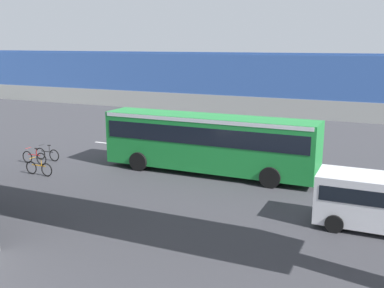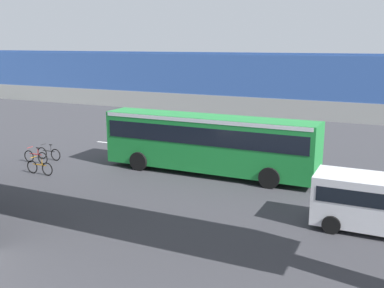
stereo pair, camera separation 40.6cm
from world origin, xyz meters
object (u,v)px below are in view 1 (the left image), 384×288
Objects in this scene: city_bus at (209,138)px; traffic_sign at (247,126)px; bicycle_red at (34,158)px; bicycle_black at (47,154)px; bicycle_orange at (39,168)px; parked_van at (383,200)px.

traffic_sign is at bearing -99.51° from city_bus.
bicycle_red is 12.79m from traffic_sign.
city_bus is 4.12× the size of traffic_sign.
bicycle_black is 12.20m from traffic_sign.
bicycle_orange is 12.37m from traffic_sign.
parked_van reaches higher than bicycle_orange.
bicycle_orange is 3.14m from bicycle_black.
bicycle_orange is at bearing -0.87° from parked_van.
city_bus is at bearing -27.07° from parked_van.
bicycle_orange is 2.52m from bicycle_red.
traffic_sign is (8.03, -8.84, 0.71)m from parked_van.
city_bus reaches higher than parked_van.
bicycle_red is at bearing -5.88° from parked_van.
parked_van is 18.80m from bicycle_black.
city_bus is 6.52× the size of bicycle_black.
traffic_sign is (-0.73, -4.36, 0.01)m from city_bus.
bicycle_orange is at bearing 123.97° from bicycle_black.
bicycle_black is (1.76, -2.61, 0.00)m from bicycle_orange.
parked_van is at bearing 132.26° from traffic_sign.
city_bus is 2.40× the size of parked_van.
parked_van is (-8.76, 4.48, -0.70)m from city_bus.
bicycle_orange and bicycle_red have the same top height.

